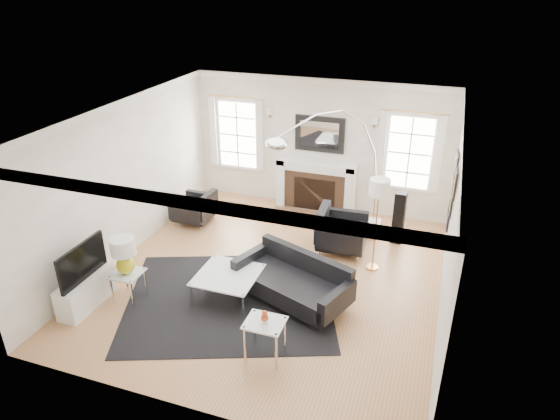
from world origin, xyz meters
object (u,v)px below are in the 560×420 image
at_px(coffee_table, 228,276).
at_px(armchair_left, 196,209).
at_px(gourd_lamp, 124,253).
at_px(arc_floor_lamp, 329,172).
at_px(fireplace, 316,186).
at_px(sofa, 294,281).
at_px(armchair_right, 339,232).

bearing_deg(coffee_table, armchair_left, 127.95).
relative_size(armchair_left, gourd_lamp, 1.38).
relative_size(gourd_lamp, arc_floor_lamp, 0.23).
relative_size(armchair_left, arc_floor_lamp, 0.32).
distance_m(fireplace, coffee_table, 3.59).
bearing_deg(gourd_lamp, armchair_left, 94.99).
bearing_deg(arc_floor_lamp, fireplace, 113.90).
height_order(armchair_left, arc_floor_lamp, arc_floor_lamp).
relative_size(coffee_table, gourd_lamp, 1.56).
bearing_deg(fireplace, sofa, -80.48).
relative_size(coffee_table, arc_floor_lamp, 0.36).
bearing_deg(gourd_lamp, sofa, 19.20).
height_order(fireplace, coffee_table, fireplace).
bearing_deg(gourd_lamp, coffee_table, 21.73).
bearing_deg(coffee_table, gourd_lamp, -158.27).
xyz_separation_m(sofa, coffee_table, (-1.01, -0.28, 0.06)).
bearing_deg(sofa, coffee_table, -164.56).
height_order(armchair_left, coffee_table, armchair_left).
bearing_deg(sofa, fireplace, 99.52).
xyz_separation_m(armchair_left, armchair_right, (3.01, -0.13, 0.06)).
xyz_separation_m(armchair_left, coffee_table, (1.69, -2.16, 0.08)).
height_order(fireplace, armchair_left, fireplace).
xyz_separation_m(armchair_left, gourd_lamp, (0.24, -2.74, 0.54)).
bearing_deg(armchair_left, armchair_right, -2.39).
relative_size(fireplace, sofa, 0.84).
distance_m(armchair_left, arc_floor_lamp, 2.95).
height_order(sofa, coffee_table, sofa).
bearing_deg(armchair_right, coffee_table, -122.95).
distance_m(fireplace, gourd_lamp, 4.57).
height_order(armchair_right, coffee_table, armchair_right).
xyz_separation_m(sofa, arc_floor_lamp, (0.03, 1.97, 1.11)).
bearing_deg(sofa, armchair_right, 79.94).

